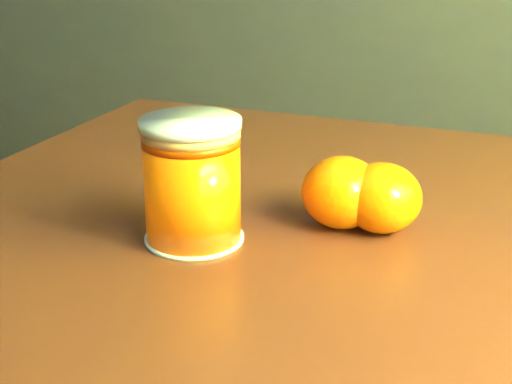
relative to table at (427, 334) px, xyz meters
The scene contains 5 objects.
kitchen_counter 1.64m from the table, 126.67° to the left, with size 3.15×0.60×0.90m, color #55565B.
table is the anchor object (origin of this frame).
juice_glass 0.24m from the table, 146.85° to the right, with size 0.08×0.08×0.10m.
orange_front 0.14m from the table, 167.70° to the right, with size 0.07×0.07×0.06m, color orange.
orange_back 0.13m from the table, behind, with size 0.06×0.06×0.06m, color orange.
Camera 1 is at (1.14, -0.37, 0.93)m, focal length 50.00 mm.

